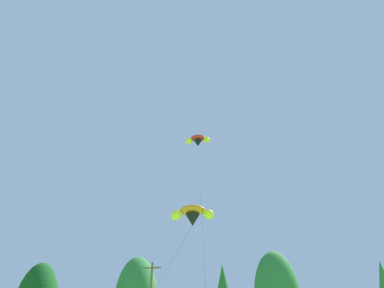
{
  "coord_description": "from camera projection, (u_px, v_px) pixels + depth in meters",
  "views": [
    {
      "loc": [
        0.42,
        2.79,
        2.34
      ],
      "look_at": [
        -2.8,
        22.15,
        14.2
      ],
      "focal_mm": 33.23,
      "sensor_mm": 36.0,
      "label": 1
    }
  ],
  "objects": [
    {
      "name": "parafoil_kite_high_orange",
      "position": [
        192.0,
        215.0,
        28.81
      ],
      "size": [
        4.41,
        10.11,
        11.58
      ],
      "color": "orange"
    },
    {
      "name": "parafoil_kite_mid_red_yellow",
      "position": [
        198.0,
        141.0,
        43.87
      ],
      "size": [
        5.07,
        21.29,
        24.95
      ],
      "color": "red"
    }
  ]
}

